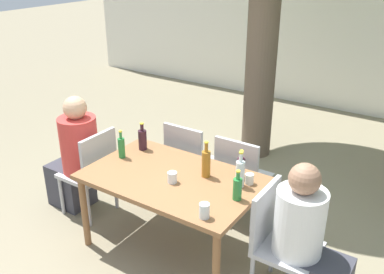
# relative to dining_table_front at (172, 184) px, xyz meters

# --- Properties ---
(ground_plane) EXTENTS (30.00, 30.00, 0.00)m
(ground_plane) POSITION_rel_dining_table_front_xyz_m (0.00, 0.00, -0.65)
(ground_plane) COLOR gray
(cafe_building_wall) EXTENTS (10.00, 0.08, 2.80)m
(cafe_building_wall) POSITION_rel_dining_table_front_xyz_m (0.00, 4.43, 0.75)
(cafe_building_wall) COLOR white
(cafe_building_wall) RESTS_ON ground_plane
(dining_table_front) EXTENTS (1.47, 0.92, 0.73)m
(dining_table_front) POSITION_rel_dining_table_front_xyz_m (0.00, 0.00, 0.00)
(dining_table_front) COLOR brown
(dining_table_front) RESTS_ON ground_plane
(patio_chair_0) EXTENTS (0.44, 0.44, 0.90)m
(patio_chair_0) POSITION_rel_dining_table_front_xyz_m (-0.97, 0.00, -0.14)
(patio_chair_0) COLOR #B2B2B7
(patio_chair_0) RESTS_ON ground_plane
(patio_chair_1) EXTENTS (0.44, 0.44, 0.90)m
(patio_chair_1) POSITION_rel_dining_table_front_xyz_m (0.97, 0.00, -0.14)
(patio_chair_1) COLOR #B2B2B7
(patio_chair_1) RESTS_ON ground_plane
(patio_chair_2) EXTENTS (0.44, 0.44, 0.90)m
(patio_chair_2) POSITION_rel_dining_table_front_xyz_m (-0.29, 0.69, -0.14)
(patio_chair_2) COLOR #B2B2B7
(patio_chair_2) RESTS_ON ground_plane
(patio_chair_3) EXTENTS (0.44, 0.44, 0.90)m
(patio_chair_3) POSITION_rel_dining_table_front_xyz_m (0.29, 0.69, -0.14)
(patio_chair_3) COLOR #B2B2B7
(patio_chair_3) RESTS_ON ground_plane
(person_seated_0) EXTENTS (0.58, 0.36, 1.22)m
(person_seated_0) POSITION_rel_dining_table_front_xyz_m (-1.20, -0.00, -0.10)
(person_seated_0) COLOR #383842
(person_seated_0) RESTS_ON ground_plane
(person_seated_1) EXTENTS (0.58, 0.36, 1.16)m
(person_seated_1) POSITION_rel_dining_table_front_xyz_m (1.20, -0.00, -0.13)
(person_seated_1) COLOR #383842
(person_seated_1) RESTS_ON ground_plane
(wine_bottle_0) EXTENTS (0.08, 0.08, 0.27)m
(wine_bottle_0) POSITION_rel_dining_table_front_xyz_m (-0.54, 0.27, 0.18)
(wine_bottle_0) COLOR #331923
(wine_bottle_0) RESTS_ON dining_table_front
(amber_bottle_1) EXTENTS (0.07, 0.07, 0.32)m
(amber_bottle_1) POSITION_rel_dining_table_front_xyz_m (0.23, 0.16, 0.20)
(amber_bottle_1) COLOR #9E661E
(amber_bottle_1) RESTS_ON dining_table_front
(green_bottle_2) EXTENTS (0.06, 0.06, 0.26)m
(green_bottle_2) POSITION_rel_dining_table_front_xyz_m (-0.59, 0.04, 0.18)
(green_bottle_2) COLOR #287A38
(green_bottle_2) RESTS_ON dining_table_front
(water_bottle_3) EXTENTS (0.07, 0.07, 0.30)m
(water_bottle_3) POSITION_rel_dining_table_front_xyz_m (0.54, 0.17, 0.19)
(water_bottle_3) COLOR silver
(water_bottle_3) RESTS_ON dining_table_front
(wine_bottle_4) EXTENTS (0.07, 0.07, 0.25)m
(wine_bottle_4) POSITION_rel_dining_table_front_xyz_m (0.49, 0.30, 0.17)
(wine_bottle_4) COLOR #331923
(wine_bottle_4) RESTS_ON dining_table_front
(green_bottle_5) EXTENTS (0.07, 0.07, 0.25)m
(green_bottle_5) POSITION_rel_dining_table_front_xyz_m (0.62, -0.01, 0.17)
(green_bottle_5) COLOR #287A38
(green_bottle_5) RESTS_ON dining_table_front
(drinking_glass_0) EXTENTS (0.08, 0.08, 0.11)m
(drinking_glass_0) POSITION_rel_dining_table_front_xyz_m (0.54, -0.35, 0.13)
(drinking_glass_0) COLOR silver
(drinking_glass_0) RESTS_ON dining_table_front
(drinking_glass_1) EXTENTS (0.08, 0.08, 0.09)m
(drinking_glass_1) POSITION_rel_dining_table_front_xyz_m (0.06, -0.08, 0.12)
(drinking_glass_1) COLOR white
(drinking_glass_1) RESTS_ON dining_table_front
(drinking_glass_2) EXTENTS (0.07, 0.07, 0.09)m
(drinking_glass_2) POSITION_rel_dining_table_front_xyz_m (0.59, 0.25, 0.12)
(drinking_glass_2) COLOR silver
(drinking_glass_2) RESTS_ON dining_table_front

